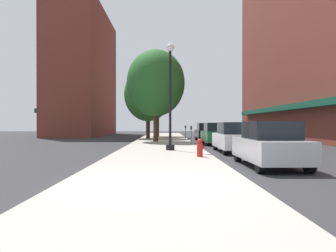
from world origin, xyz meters
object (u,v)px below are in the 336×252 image
object	(u,v)px
parking_meter_near	(191,133)
car_black	(206,132)
car_silver	(269,145)
car_white	(234,138)
lamppost	(170,94)
car_green	(216,134)
tree_mid	(156,83)
fire_hydrant	(200,148)
parking_meter_far	(185,131)
tree_near	(148,94)
tree_far	(157,94)

from	to	relation	value
parking_meter_near	car_black	world-z (taller)	car_black
car_silver	car_white	bearing A→B (deg)	89.89
lamppost	car_silver	size ratio (longest dim) A/B	1.37
parking_meter_near	car_silver	xyz separation A→B (m)	(1.95, -11.24, -0.14)
car_green	tree_mid	bearing A→B (deg)	150.25
parking_meter_near	car_green	world-z (taller)	car_green
fire_hydrant	car_silver	distance (m)	3.43
tree_mid	car_black	size ratio (longest dim) A/B	1.77
car_silver	car_green	distance (m)	12.63
parking_meter_far	fire_hydrant	bearing A→B (deg)	-91.12
tree_mid	car_silver	bearing A→B (deg)	-73.18
tree_mid	tree_near	bearing A→B (deg)	99.38
parking_meter_near	car_green	bearing A→B (deg)	35.49
fire_hydrant	car_white	size ratio (longest dim) A/B	0.18
lamppost	fire_hydrant	size ratio (longest dim) A/B	7.47
lamppost	tree_near	bearing A→B (deg)	97.82
tree_near	car_black	world-z (taller)	tree_near
fire_hydrant	tree_far	distance (m)	24.03
parking_meter_far	car_silver	distance (m)	18.08
tree_far	car_silver	distance (m)	26.80
car_black	parking_meter_near	bearing A→B (deg)	-105.86
lamppost	fire_hydrant	world-z (taller)	lamppost
tree_near	tree_mid	world-z (taller)	tree_mid
parking_meter_far	tree_far	xyz separation A→B (m)	(-2.78, 8.07, 4.06)
parking_meter_near	lamppost	bearing A→B (deg)	-107.19
lamppost	parking_meter_near	size ratio (longest dim) A/B	4.50
fire_hydrant	car_silver	xyz separation A→B (m)	(2.25, -2.56, 0.29)
fire_hydrant	tree_far	world-z (taller)	tree_far
lamppost	car_black	world-z (taller)	lamppost
car_white	tree_near	bearing A→B (deg)	109.49
parking_meter_far	car_white	bearing A→B (deg)	-80.73
tree_mid	car_black	distance (m)	6.93
tree_far	car_black	world-z (taller)	tree_far
car_silver	car_black	size ratio (longest dim) A/B	1.00
fire_hydrant	parking_meter_far	distance (m)	15.42
lamppost	car_green	size ratio (longest dim) A/B	1.37
tree_far	car_white	size ratio (longest dim) A/B	1.69
parking_meter_near	car_green	xyz separation A→B (m)	(1.95, 1.39, -0.14)
lamppost	car_green	distance (m)	7.73
car_white	car_silver	bearing A→B (deg)	-90.83
tree_near	car_white	bearing A→B (deg)	-69.68
lamppost	car_green	xyz separation A→B (m)	(3.52, 6.45, -2.39)
parking_meter_near	tree_far	bearing A→B (deg)	100.63
parking_meter_near	car_black	bearing A→B (deg)	74.57
parking_meter_near	tree_far	xyz separation A→B (m)	(-2.78, 14.80, 4.06)
tree_far	parking_meter_far	bearing A→B (deg)	-71.01
car_silver	car_white	distance (m)	6.02
car_black	fire_hydrant	bearing A→B (deg)	-98.57
parking_meter_near	car_white	distance (m)	5.57
tree_far	car_white	xyz separation A→B (m)	(4.73, -20.02, -4.20)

